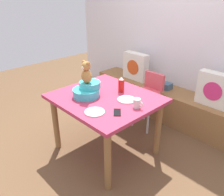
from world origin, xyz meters
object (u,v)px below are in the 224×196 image
pillow_floral_right (215,90)px  infant_seat_teal (87,90)px  coffee_mug (137,103)px  dinner_plate_far (95,112)px  dining_table (106,105)px  cell_phone (117,112)px  book_stack (165,85)px  dinner_plate_near (126,100)px  ketchup_bottle (121,85)px  pillow_floral_left (136,66)px  highchair (148,93)px  teddy_bear (86,73)px

pillow_floral_right → infant_seat_teal: size_ratio=1.33×
coffee_mug → dinner_plate_far: coffee_mug is taller
dining_table → cell_phone: bearing=-25.2°
book_stack → infant_seat_teal: bearing=-95.0°
infant_seat_teal → cell_phone: bearing=-3.7°
pillow_floral_right → infant_seat_teal: 1.62m
dinner_plate_near → cell_phone: 0.30m
ketchup_bottle → cell_phone: size_ratio=1.28×
pillow_floral_right → dinner_plate_far: size_ratio=2.20×
infant_seat_teal → dinner_plate_far: size_ratio=1.65×
pillow_floral_left → infant_seat_teal: 1.44m
pillow_floral_left → highchair: pillow_floral_left is taller
book_stack → ketchup_bottle: size_ratio=1.08×
infant_seat_teal → teddy_bear: (-0.00, -0.00, 0.21)m
ketchup_bottle → coffee_mug: (0.39, -0.17, -0.04)m
pillow_floral_right → ketchup_bottle: bearing=-124.9°
book_stack → ketchup_bottle: bearing=-86.6°
infant_seat_teal → ketchup_bottle: size_ratio=1.78×
pillow_floral_left → highchair: bearing=-34.5°
teddy_bear → ketchup_bottle: size_ratio=1.35×
teddy_bear → coffee_mug: size_ratio=2.08×
pillow_floral_right → dining_table: 1.42m
pillow_floral_right → ketchup_bottle: size_ratio=2.38×
dining_table → coffee_mug: (0.41, 0.06, 0.16)m
teddy_bear → cell_phone: size_ratio=1.74×
pillow_floral_left → cell_phone: pillow_floral_left is taller
pillow_floral_right → cell_phone: (-0.36, -1.39, 0.06)m
coffee_mug → pillow_floral_left: bearing=131.3°
dinner_plate_far → book_stack: bearing=98.5°
highchair → dinner_plate_near: (0.23, -0.70, 0.22)m
dinner_plate_far → cell_phone: size_ratio=1.39×
pillow_floral_right → teddy_bear: bearing=-122.8°
pillow_floral_left → pillow_floral_right: same height
coffee_mug → dinner_plate_far: size_ratio=0.60×
dinner_plate_near → dinner_plate_far: size_ratio=1.00×
highchair → ketchup_bottle: 0.66m
highchair → infant_seat_teal: size_ratio=2.39×
dinner_plate_near → cell_phone: dinner_plate_near is taller
ketchup_bottle → dinner_plate_far: ketchup_bottle is taller
pillow_floral_left → dinner_plate_far: 1.75m
pillow_floral_right → dinner_plate_far: (-0.52, -1.55, 0.07)m
pillow_floral_right → coffee_mug: pillow_floral_right is taller
pillow_floral_left → highchair: 0.75m
cell_phone → dinner_plate_near: bearing=70.4°
pillow_floral_left → dining_table: size_ratio=0.39×
coffee_mug → dinner_plate_near: bearing=166.7°
ketchup_bottle → coffee_mug: 0.43m
highchair → cell_phone: highchair is taller
coffee_mug → book_stack: bearing=110.7°
infant_seat_teal → highchair: bearing=81.0°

